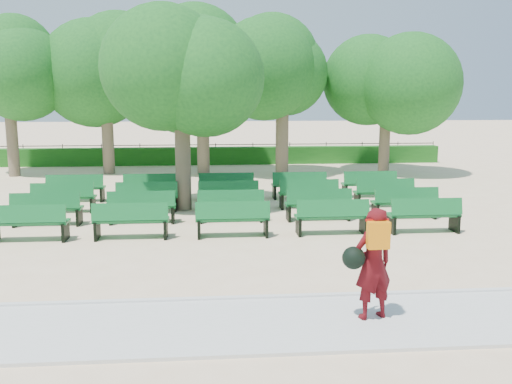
% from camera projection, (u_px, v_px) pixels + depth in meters
% --- Properties ---
extents(ground, '(120.00, 120.00, 0.00)m').
position_uv_depth(ground, '(189.00, 225.00, 16.40)').
color(ground, beige).
extents(paving, '(30.00, 2.20, 0.06)m').
position_uv_depth(paving, '(175.00, 328.00, 9.13)').
color(paving, silver).
rests_on(paving, ground).
extents(curb, '(30.00, 0.12, 0.10)m').
position_uv_depth(curb, '(179.00, 301.00, 10.25)').
color(curb, silver).
rests_on(curb, ground).
extents(hedge, '(26.00, 0.70, 0.90)m').
position_uv_depth(hedge, '(197.00, 156.00, 30.06)').
color(hedge, '#1A5B17').
rests_on(hedge, ground).
extents(fence, '(26.00, 0.10, 1.02)m').
position_uv_depth(fence, '(197.00, 163.00, 30.53)').
color(fence, black).
rests_on(fence, ground).
extents(tree_line, '(21.80, 6.80, 7.04)m').
position_uv_depth(tree_line, '(196.00, 175.00, 26.21)').
color(tree_line, '#195E1D').
rests_on(tree_line, ground).
extents(bench_array, '(1.97, 0.71, 1.22)m').
position_uv_depth(bench_array, '(229.00, 212.00, 17.65)').
color(bench_array, '#116129').
rests_on(bench_array, ground).
extents(tree_among, '(3.98, 3.98, 5.75)m').
position_uv_depth(tree_among, '(181.00, 87.00, 17.81)').
color(tree_among, brown).
rests_on(tree_among, ground).
extents(person, '(0.92, 0.62, 1.86)m').
position_uv_depth(person, '(372.00, 262.00, 9.29)').
color(person, '#4A0A0F').
rests_on(person, ground).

